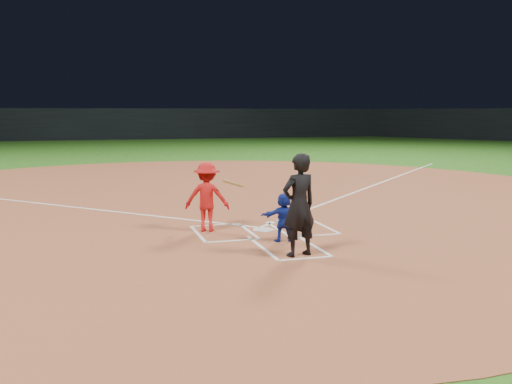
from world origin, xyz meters
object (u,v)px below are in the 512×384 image
object	(u,v)px
home_plate	(263,230)
umpire	(299,205)
catcher	(284,217)
batter_at_plate	(207,197)

from	to	relation	value
home_plate	umpire	distance (m)	2.74
home_plate	umpire	bearing A→B (deg)	88.80
home_plate	catcher	distance (m)	1.37
catcher	batter_at_plate	size ratio (longest dim) A/B	0.66
home_plate	catcher	xyz separation A→B (m)	(0.08, -1.26, 0.53)
umpire	batter_at_plate	distance (m)	3.11
umpire	catcher	bearing A→B (deg)	-110.06
umpire	batter_at_plate	bearing A→B (deg)	-80.23
home_plate	catcher	world-z (taller)	catcher
catcher	umpire	world-z (taller)	umpire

